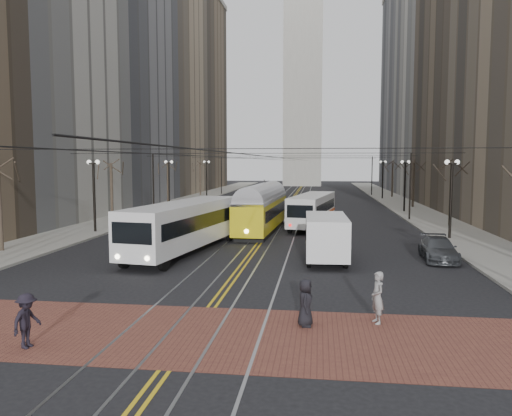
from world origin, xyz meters
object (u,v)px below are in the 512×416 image
(clock_tower, at_px, (304,34))
(rear_bus, at_px, (312,211))
(sedan_parked, at_px, (438,249))
(cargo_van, at_px, (326,239))
(pedestrian_b, at_px, (378,297))
(sedan_grey, at_px, (317,221))
(pedestrian_d, at_px, (27,321))
(streetcar, at_px, (262,213))
(sedan_silver, at_px, (318,206))
(transit_bus, at_px, (184,228))
(pedestrian_a, at_px, (305,303))

(clock_tower, relative_size, rear_bus, 6.03)
(rear_bus, relative_size, sedan_parked, 2.40)
(cargo_van, distance_m, pedestrian_b, 11.10)
(sedan_grey, relative_size, pedestrian_d, 2.70)
(streetcar, relative_size, sedan_silver, 2.95)
(clock_tower, xyz_separation_m, sedan_parked, (11.09, -92.00, -35.30))
(sedan_parked, distance_m, pedestrian_b, 13.04)
(streetcar, height_order, sedan_grey, streetcar)
(clock_tower, bearing_deg, streetcar, -90.35)
(streetcar, bearing_deg, rear_bus, 40.79)
(transit_bus, height_order, pedestrian_d, transit_bus)
(sedan_parked, bearing_deg, cargo_van, -166.82)
(cargo_van, bearing_deg, pedestrian_a, -95.96)
(transit_bus, relative_size, pedestrian_a, 7.65)
(transit_bus, bearing_deg, sedan_grey, 63.65)
(streetcar, relative_size, rear_bus, 1.19)
(pedestrian_a, bearing_deg, sedan_parked, -27.33)
(sedan_silver, bearing_deg, pedestrian_d, -108.32)
(pedestrian_d, bearing_deg, pedestrian_b, -61.66)
(streetcar, bearing_deg, cargo_van, -63.81)
(pedestrian_d, bearing_deg, sedan_silver, -2.12)
(clock_tower, bearing_deg, sedan_parked, -83.13)
(clock_tower, height_order, pedestrian_b, clock_tower)
(rear_bus, xyz_separation_m, cargo_van, (1.01, -15.03, -0.11))
(sedan_silver, bearing_deg, rear_bus, -98.67)
(streetcar, distance_m, sedan_grey, 4.74)
(pedestrian_b, xyz_separation_m, pedestrian_d, (-10.96, -3.77, -0.08))
(clock_tower, bearing_deg, pedestrian_a, -87.96)
(rear_bus, distance_m, sedan_silver, 13.00)
(clock_tower, distance_m, streetcar, 88.27)
(streetcar, distance_m, pedestrian_a, 23.86)
(sedan_parked, bearing_deg, pedestrian_a, -116.78)
(clock_tower, distance_m, pedestrian_b, 110.02)
(streetcar, bearing_deg, pedestrian_a, -76.78)
(pedestrian_a, bearing_deg, transit_bus, 33.68)
(sedan_silver, height_order, pedestrian_d, pedestrian_d)
(transit_bus, height_order, pedestrian_b, transit_bus)
(pedestrian_b, bearing_deg, sedan_parked, 143.14)
(transit_bus, bearing_deg, sedan_parked, 7.39)
(rear_bus, bearing_deg, pedestrian_a, -80.30)
(transit_bus, xyz_separation_m, streetcar, (3.72, 10.26, -0.06))
(transit_bus, bearing_deg, sedan_silver, 81.81)
(sedan_grey, height_order, sedan_parked, sedan_grey)
(streetcar, distance_m, pedestrian_b, 23.82)
(streetcar, xyz_separation_m, sedan_grey, (4.50, 1.28, -0.75))
(rear_bus, height_order, sedan_grey, rear_bus)
(clock_tower, relative_size, transit_bus, 5.19)
(clock_tower, distance_m, transit_bus, 97.87)
(sedan_silver, xyz_separation_m, pedestrian_b, (2.26, -38.98, 0.22))
(pedestrian_a, bearing_deg, sedan_silver, 2.23)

